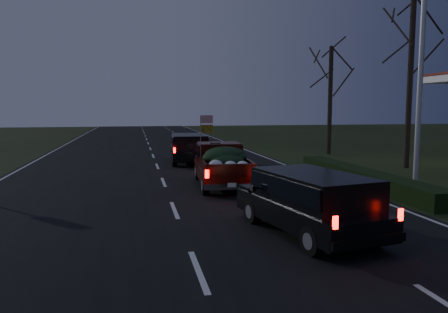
{
  "coord_description": "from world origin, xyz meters",
  "views": [
    {
      "loc": [
        -1.12,
        -12.85,
        3.08
      ],
      "look_at": [
        2.05,
        2.62,
        1.3
      ],
      "focal_mm": 35.0,
      "sensor_mm": 36.0,
      "label": 1
    }
  ],
  "objects": [
    {
      "name": "pickup_truck",
      "position": [
        2.2,
        3.8,
        0.93
      ],
      "size": [
        2.12,
        4.84,
        2.48
      ],
      "rotation": [
        0.0,
        0.0,
        -0.07
      ],
      "color": "#3B0D08",
      "rests_on": "ground"
    },
    {
      "name": "bare_tree_mid",
      "position": [
        12.5,
        7.0,
        6.35
      ],
      "size": [
        3.6,
        3.6,
        8.5
      ],
      "color": "black",
      "rests_on": "ground"
    },
    {
      "name": "road_asphalt",
      "position": [
        0.0,
        0.0,
        0.01
      ],
      "size": [
        14.0,
        120.0,
        0.02
      ],
      "primitive_type": "cube",
      "color": "black",
      "rests_on": "ground"
    },
    {
      "name": "ground",
      "position": [
        0.0,
        0.0,
        0.0
      ],
      "size": [
        120.0,
        120.0,
        0.0
      ],
      "primitive_type": "plane",
      "color": "black",
      "rests_on": "ground"
    },
    {
      "name": "bare_tree_far",
      "position": [
        11.5,
        14.0,
        5.23
      ],
      "size": [
        3.6,
        3.6,
        7.0
      ],
      "color": "black",
      "rests_on": "ground"
    },
    {
      "name": "lead_suv",
      "position": [
        1.81,
        11.04,
        0.98
      ],
      "size": [
        2.18,
        4.64,
        1.3
      ],
      "rotation": [
        0.0,
        0.0,
        -0.07
      ],
      "color": "black",
      "rests_on": "ground"
    },
    {
      "name": "hedge_row",
      "position": [
        7.8,
        3.0,
        0.3
      ],
      "size": [
        1.0,
        10.0,
        0.6
      ],
      "primitive_type": "cube",
      "color": "black",
      "rests_on": "ground"
    },
    {
      "name": "light_pole",
      "position": [
        9.5,
        2.0,
        5.48
      ],
      "size": [
        0.5,
        0.9,
        9.16
      ],
      "color": "silver",
      "rests_on": "ground"
    },
    {
      "name": "rear_suv",
      "position": [
        2.98,
        -3.21,
        0.94
      ],
      "size": [
        2.6,
        4.59,
        1.24
      ],
      "rotation": [
        0.0,
        0.0,
        0.19
      ],
      "color": "black",
      "rests_on": "ground"
    }
  ]
}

